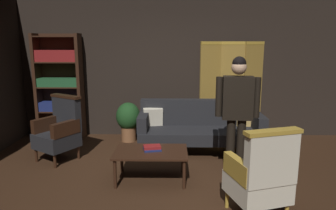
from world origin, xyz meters
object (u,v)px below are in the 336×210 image
(coffee_table, at_px, (151,154))
(armchair_wing_left, at_px, (59,130))
(velvet_couch, at_px, (200,126))
(standing_figure, at_px, (237,107))
(armchair_gilt_accent, at_px, (261,176))
(book_red_leather, at_px, (152,147))
(folding_screen, at_px, (231,89))
(bookshelf, at_px, (59,84))
(potted_plant, at_px, (128,119))
(book_navy_cloth, at_px, (152,149))

(coffee_table, height_order, armchair_wing_left, armchair_wing_left)
(velvet_couch, height_order, standing_figure, standing_figure)
(armchair_gilt_accent, relative_size, armchair_wing_left, 1.00)
(velvet_couch, relative_size, book_red_leather, 9.10)
(folding_screen, xyz_separation_m, bookshelf, (-3.38, -0.07, 0.10))
(folding_screen, relative_size, book_red_leather, 8.15)
(bookshelf, relative_size, potted_plant, 2.71)
(book_navy_cloth, bearing_deg, potted_plant, 108.57)
(velvet_couch, distance_m, standing_figure, 1.34)
(armchair_gilt_accent, height_order, book_red_leather, armchair_gilt_accent)
(folding_screen, relative_size, armchair_gilt_accent, 1.83)
(velvet_couch, height_order, coffee_table, velvet_couch)
(bookshelf, height_order, armchair_wing_left, bookshelf)
(coffee_table, height_order, book_navy_cloth, book_navy_cloth)
(armchair_gilt_accent, relative_size, book_red_leather, 4.46)
(velvet_couch, relative_size, book_navy_cloth, 8.99)
(folding_screen, distance_m, potted_plant, 2.11)
(standing_figure, relative_size, book_navy_cloth, 7.22)
(folding_screen, xyz_separation_m, standing_figure, (-0.28, -1.95, 0.04))
(velvet_couch, xyz_separation_m, book_red_leather, (-0.76, -1.17, 0.01))
(folding_screen, height_order, armchair_gilt_accent, folding_screen)
(book_navy_cloth, bearing_deg, coffee_table, -111.43)
(bookshelf, distance_m, velvet_couch, 2.87)
(book_red_leather, bearing_deg, bookshelf, 135.33)
(armchair_wing_left, height_order, potted_plant, armchair_wing_left)
(potted_plant, bearing_deg, armchair_gilt_accent, -56.27)
(bookshelf, bearing_deg, potted_plant, -8.98)
(bookshelf, bearing_deg, velvet_couch, -15.39)
(armchair_gilt_accent, distance_m, potted_plant, 3.23)
(velvet_couch, distance_m, potted_plant, 1.43)
(book_navy_cloth, height_order, book_red_leather, book_red_leather)
(folding_screen, distance_m, book_red_leather, 2.51)
(armchair_wing_left, bearing_deg, book_red_leather, -24.90)
(book_red_leather, bearing_deg, coffee_table, -111.43)
(folding_screen, relative_size, velvet_couch, 0.90)
(velvet_couch, xyz_separation_m, potted_plant, (-1.33, 0.53, -0.02))
(folding_screen, distance_m, armchair_wing_left, 3.28)
(bookshelf, xyz_separation_m, book_red_leather, (1.94, -1.92, -0.62))
(armchair_wing_left, distance_m, potted_plant, 1.39)
(armchair_wing_left, bearing_deg, book_navy_cloth, -24.90)
(armchair_wing_left, relative_size, potted_plant, 1.38)
(bookshelf, relative_size, velvet_couch, 0.97)
(coffee_table, bearing_deg, standing_figure, 3.72)
(folding_screen, xyz_separation_m, book_navy_cloth, (-1.44, -1.99, -0.55))
(armchair_gilt_accent, height_order, book_navy_cloth, armchair_gilt_accent)
(bookshelf, height_order, coffee_table, bookshelf)
(potted_plant, relative_size, book_navy_cloth, 3.20)
(bookshelf, xyz_separation_m, armchair_wing_left, (0.39, -1.20, -0.59))
(velvet_couch, bearing_deg, armchair_gilt_accent, -77.95)
(standing_figure, distance_m, potted_plant, 2.47)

